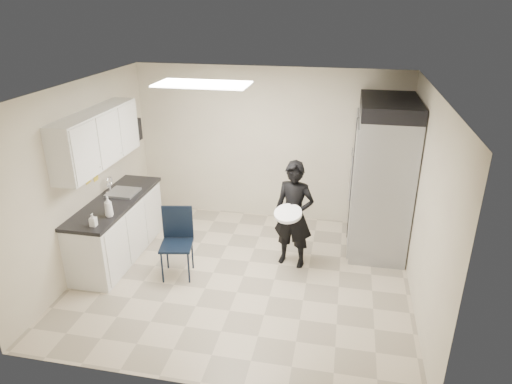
% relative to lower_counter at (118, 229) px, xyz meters
% --- Properties ---
extents(floor, '(4.50, 4.50, 0.00)m').
position_rel_lower_counter_xyz_m(floor, '(1.95, -0.20, -0.43)').
color(floor, '#B6A88F').
rests_on(floor, ground).
extents(ceiling, '(4.50, 4.50, 0.00)m').
position_rel_lower_counter_xyz_m(ceiling, '(1.95, -0.20, 2.17)').
color(ceiling, white).
rests_on(ceiling, back_wall).
extents(back_wall, '(4.50, 0.00, 4.50)m').
position_rel_lower_counter_xyz_m(back_wall, '(1.95, 1.80, 0.87)').
color(back_wall, beige).
rests_on(back_wall, floor).
extents(left_wall, '(0.00, 4.00, 4.00)m').
position_rel_lower_counter_xyz_m(left_wall, '(-0.30, -0.20, 0.87)').
color(left_wall, beige).
rests_on(left_wall, floor).
extents(right_wall, '(0.00, 4.00, 4.00)m').
position_rel_lower_counter_xyz_m(right_wall, '(4.20, -0.20, 0.87)').
color(right_wall, beige).
rests_on(right_wall, floor).
extents(ceiling_panel, '(1.20, 0.60, 0.02)m').
position_rel_lower_counter_xyz_m(ceiling_panel, '(1.35, 0.20, 2.14)').
color(ceiling_panel, white).
rests_on(ceiling_panel, ceiling).
extents(lower_counter, '(0.60, 1.90, 0.86)m').
position_rel_lower_counter_xyz_m(lower_counter, '(0.00, 0.00, 0.00)').
color(lower_counter, silver).
rests_on(lower_counter, floor).
extents(countertop, '(0.64, 1.95, 0.05)m').
position_rel_lower_counter_xyz_m(countertop, '(0.00, 0.00, 0.46)').
color(countertop, black).
rests_on(countertop, lower_counter).
extents(sink, '(0.42, 0.40, 0.14)m').
position_rel_lower_counter_xyz_m(sink, '(0.02, 0.25, 0.44)').
color(sink, gray).
rests_on(sink, countertop).
extents(faucet, '(0.02, 0.02, 0.24)m').
position_rel_lower_counter_xyz_m(faucet, '(-0.18, 0.25, 0.59)').
color(faucet, silver).
rests_on(faucet, countertop).
extents(upper_cabinets, '(0.35, 1.80, 0.75)m').
position_rel_lower_counter_xyz_m(upper_cabinets, '(-0.13, 0.00, 1.40)').
color(upper_cabinets, silver).
rests_on(upper_cabinets, left_wall).
extents(towel_dispenser, '(0.22, 0.30, 0.35)m').
position_rel_lower_counter_xyz_m(towel_dispenser, '(-0.19, 1.15, 1.19)').
color(towel_dispenser, black).
rests_on(towel_dispenser, left_wall).
extents(notice_sticker_left, '(0.00, 0.12, 0.07)m').
position_rel_lower_counter_xyz_m(notice_sticker_left, '(-0.29, -0.10, 0.79)').
color(notice_sticker_left, yellow).
rests_on(notice_sticker_left, left_wall).
extents(notice_sticker_right, '(0.00, 0.12, 0.07)m').
position_rel_lower_counter_xyz_m(notice_sticker_right, '(-0.29, 0.10, 0.75)').
color(notice_sticker_right, yellow).
rests_on(notice_sticker_right, left_wall).
extents(commercial_fridge, '(0.80, 1.35, 2.10)m').
position_rel_lower_counter_xyz_m(commercial_fridge, '(3.78, 1.07, 0.62)').
color(commercial_fridge, gray).
rests_on(commercial_fridge, floor).
extents(fridge_compressor, '(0.80, 1.35, 0.20)m').
position_rel_lower_counter_xyz_m(fridge_compressor, '(3.78, 1.07, 1.77)').
color(fridge_compressor, black).
rests_on(fridge_compressor, commercial_fridge).
extents(folding_chair, '(0.49, 0.49, 0.95)m').
position_rel_lower_counter_xyz_m(folding_chair, '(1.05, -0.35, 0.04)').
color(folding_chair, black).
rests_on(folding_chair, floor).
extents(man_tuxedo, '(0.64, 0.49, 1.57)m').
position_rel_lower_counter_xyz_m(man_tuxedo, '(2.57, 0.28, 0.35)').
color(man_tuxedo, black).
rests_on(man_tuxedo, floor).
extents(bucket_lid, '(0.45, 0.45, 0.05)m').
position_rel_lower_counter_xyz_m(bucket_lid, '(2.52, 0.04, 0.48)').
color(bucket_lid, white).
rests_on(bucket_lid, man_tuxedo).
extents(soap_bottle_a, '(0.16, 0.16, 0.29)m').
position_rel_lower_counter_xyz_m(soap_bottle_a, '(0.20, -0.50, 0.62)').
color(soap_bottle_a, silver).
rests_on(soap_bottle_a, countertop).
extents(soap_bottle_b, '(0.08, 0.09, 0.18)m').
position_rel_lower_counter_xyz_m(soap_bottle_b, '(0.14, -0.80, 0.57)').
color(soap_bottle_b, '#AFB0BB').
rests_on(soap_bottle_b, countertop).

